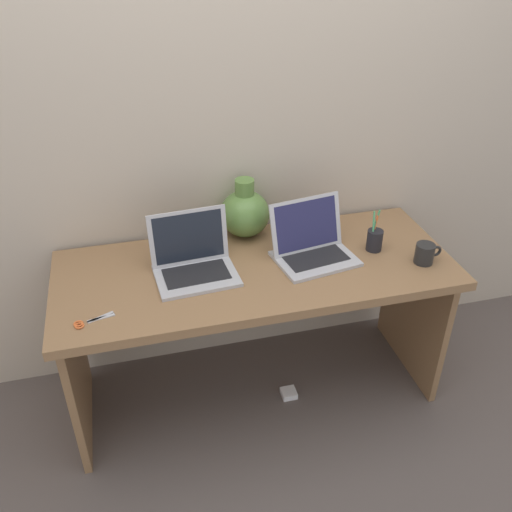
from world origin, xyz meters
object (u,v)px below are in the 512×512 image
at_px(scissors, 87,322).
at_px(power_brick, 289,393).
at_px(laptop_right, 311,243).
at_px(pen_cup, 374,239).
at_px(coffee_mug, 425,253).
at_px(green_vase, 245,212).
at_px(laptop_left, 193,258).

height_order(scissors, power_brick, scissors).
xyz_separation_m(laptop_right, pen_cup, (0.28, -0.02, -0.01)).
relative_size(laptop_right, coffee_mug, 3.09).
distance_m(laptop_right, coffee_mug, 0.47).
bearing_deg(green_vase, laptop_left, -138.83).
bearing_deg(laptop_right, green_vase, 132.54).
xyz_separation_m(laptop_left, scissors, (-0.42, -0.24, -0.06)).
bearing_deg(laptop_right, coffee_mug, -20.90).
bearing_deg(power_brick, laptop_right, 44.25).
bearing_deg(power_brick, scissors, -171.22).
xyz_separation_m(laptop_right, coffee_mug, (0.44, -0.17, -0.02)).
bearing_deg(laptop_left, green_vase, 41.17).
bearing_deg(pen_cup, scissors, -170.18).
relative_size(green_vase, coffee_mug, 2.31).
distance_m(laptop_right, scissors, 0.95).
height_order(green_vase, pen_cup, green_vase).
distance_m(pen_cup, power_brick, 0.85).
bearing_deg(coffee_mug, laptop_left, 169.39).
bearing_deg(laptop_left, pen_cup, -2.03).
distance_m(green_vase, scissors, 0.85).
relative_size(pen_cup, power_brick, 2.63).
bearing_deg(laptop_right, laptop_left, 179.11).
relative_size(laptop_left, scissors, 2.31).
bearing_deg(laptop_left, coffee_mug, -10.61).
bearing_deg(green_vase, coffee_mug, -31.89).
distance_m(laptop_right, pen_cup, 0.28).
distance_m(laptop_right, green_vase, 0.34).
relative_size(green_vase, power_brick, 3.84).
bearing_deg(laptop_left, laptop_right, -0.89).
relative_size(laptop_right, green_vase, 1.34).
xyz_separation_m(coffee_mug, pen_cup, (-0.16, 0.15, 0.01)).
xyz_separation_m(laptop_left, coffee_mug, (0.94, -0.18, -0.02)).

